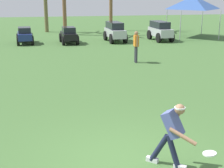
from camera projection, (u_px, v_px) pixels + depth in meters
ground_plane at (125, 161)px, 7.37m from camera, size 80.00×80.00×0.00m
frisbee_thrower at (172, 132)px, 6.91m from camera, size 0.78×0.95×1.40m
frisbee_in_flight at (210, 154)px, 6.38m from camera, size 0.35×0.34×0.06m
teammate_near_sideline at (136, 44)px, 16.91m from camera, size 0.21×0.49×1.56m
parked_car_slot_b at (25, 35)px, 22.89m from camera, size 1.26×2.27×1.10m
parked_car_slot_c at (69, 35)px, 23.00m from camera, size 1.25×2.27×1.10m
parked_car_slot_d at (115, 31)px, 23.71m from camera, size 1.33×2.47×1.34m
parked_car_slot_e at (160, 30)px, 24.20m from camera, size 1.36×2.48×1.34m
event_tent at (193, 2)px, 25.36m from camera, size 3.13×3.13×3.06m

